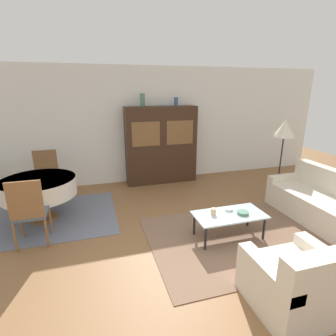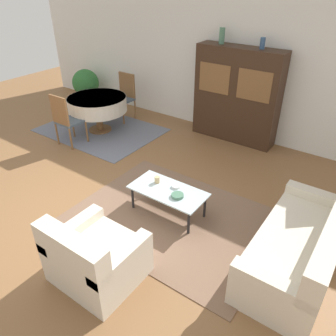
# 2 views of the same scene
# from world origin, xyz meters

# --- Properties ---
(ground_plane) EXTENTS (14.00, 14.00, 0.00)m
(ground_plane) POSITION_xyz_m (0.00, 0.00, 0.00)
(ground_plane) COLOR brown
(wall_back) EXTENTS (10.00, 0.06, 2.70)m
(wall_back) POSITION_xyz_m (0.00, 3.63, 1.35)
(wall_back) COLOR white
(wall_back) RESTS_ON ground_plane
(area_rug) EXTENTS (2.71, 2.01, 0.01)m
(area_rug) POSITION_xyz_m (1.08, 0.57, 0.01)
(area_rug) COLOR brown
(area_rug) RESTS_ON ground_plane
(dining_rug) EXTENTS (2.48, 1.80, 0.01)m
(dining_rug) POSITION_xyz_m (-1.89, 2.06, 0.01)
(dining_rug) COLOR slate
(dining_rug) RESTS_ON ground_plane
(couch) EXTENTS (0.83, 1.83, 0.85)m
(couch) POSITION_xyz_m (2.75, 0.65, 0.31)
(couch) COLOR beige
(couch) RESTS_ON ground_plane
(armchair) EXTENTS (0.91, 0.83, 0.83)m
(armchair) POSITION_xyz_m (0.95, -0.80, 0.31)
(armchair) COLOR beige
(armchair) RESTS_ON ground_plane
(coffee_table) EXTENTS (1.07, 0.54, 0.38)m
(coffee_table) POSITION_xyz_m (0.93, 0.61, 0.36)
(coffee_table) COLOR black
(coffee_table) RESTS_ON area_rug
(display_cabinet) EXTENTS (1.67, 0.42, 1.81)m
(display_cabinet) POSITION_xyz_m (0.61, 3.37, 0.91)
(display_cabinet) COLOR #382316
(display_cabinet) RESTS_ON ground_plane
(dining_table) EXTENTS (1.22, 1.22, 0.74)m
(dining_table) POSITION_xyz_m (-1.89, 2.05, 0.60)
(dining_table) COLOR brown
(dining_table) RESTS_ON dining_rug
(dining_chair_near) EXTENTS (0.44, 0.44, 1.02)m
(dining_chair_near) POSITION_xyz_m (-1.89, 1.21, 0.58)
(dining_chair_near) COLOR brown
(dining_chair_near) RESTS_ON dining_rug
(dining_chair_far) EXTENTS (0.44, 0.44, 1.02)m
(dining_chair_far) POSITION_xyz_m (-1.89, 2.89, 0.58)
(dining_chair_far) COLOR brown
(dining_chair_far) RESTS_ON dining_rug
(floor_lamp) EXTENTS (0.44, 0.44, 1.58)m
(floor_lamp) POSITION_xyz_m (2.88, 1.96, 1.36)
(floor_lamp) COLOR black
(floor_lamp) RESTS_ON ground_plane
(cup) EXTENTS (0.08, 0.08, 0.10)m
(cup) POSITION_xyz_m (0.69, 0.68, 0.44)
(cup) COLOR tan
(cup) RESTS_ON coffee_table
(bowl) EXTENTS (0.17, 0.17, 0.04)m
(bowl) POSITION_xyz_m (1.12, 0.56, 0.41)
(bowl) COLOR #4C7A60
(bowl) RESTS_ON coffee_table
(bowl_small) EXTENTS (0.12, 0.12, 0.03)m
(bowl_small) POSITION_xyz_m (0.98, 0.73, 0.41)
(bowl_small) COLOR white
(bowl_small) RESTS_ON coffee_table
(vase_tall) EXTENTS (0.10, 0.10, 0.28)m
(vase_tall) POSITION_xyz_m (0.19, 3.37, 1.95)
(vase_tall) COLOR #4C7A60
(vase_tall) RESTS_ON display_cabinet
(vase_short) EXTENTS (0.09, 0.09, 0.19)m
(vase_short) POSITION_xyz_m (0.98, 3.37, 1.91)
(vase_short) COLOR #33517A
(vase_short) RESTS_ON display_cabinet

